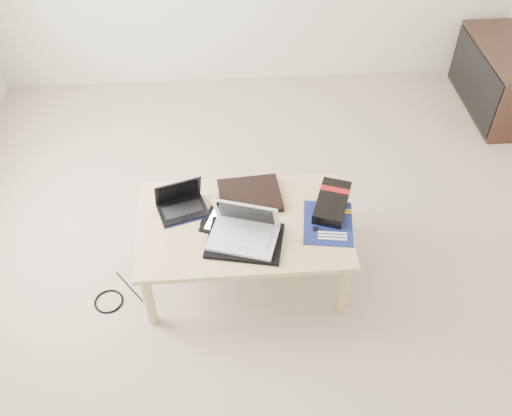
{
  "coord_description": "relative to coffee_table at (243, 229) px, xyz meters",
  "views": [
    {
      "loc": [
        -0.29,
        -2.07,
        2.55
      ],
      "look_at": [
        -0.15,
        -0.02,
        0.5
      ],
      "focal_mm": 40.0,
      "sensor_mm": 36.0,
      "label": 1
    }
  ],
  "objects": [
    {
      "name": "remote",
      "position": [
        0.1,
        0.04,
        0.06
      ],
      "size": [
        0.12,
        0.25,
        0.02
      ],
      "color": "#AFAFB3",
      "rests_on": "coffee_table"
    },
    {
      "name": "cable_coil",
      "position": [
        -0.17,
        -0.0,
        0.05
      ],
      "size": [
        0.13,
        0.13,
        0.01
      ],
      "primitive_type": "torus",
      "rotation": [
        0.0,
        0.0,
        0.34
      ],
      "color": "black",
      "rests_on": "coffee_table"
    },
    {
      "name": "netbook",
      "position": [
        -0.32,
        0.12,
        0.09
      ],
      "size": [
        0.29,
        0.25,
        0.18
      ],
      "color": "black",
      "rests_on": "coffee_table"
    },
    {
      "name": "media_cabinet",
      "position": [
        1.99,
        1.47,
        -0.1
      ],
      "size": [
        0.41,
        0.9,
        0.5
      ],
      "color": "#372216",
      "rests_on": "ground"
    },
    {
      "name": "neoprene_sleeve",
      "position": [
        0.0,
        -0.14,
        0.06
      ],
      "size": [
        0.42,
        0.35,
        0.02
      ],
      "primitive_type": "cube",
      "rotation": [
        0.0,
        0.0,
        -0.21
      ],
      "color": "black",
      "rests_on": "coffee_table"
    },
    {
      "name": "white_laptop",
      "position": [
        0.0,
        -0.11,
        0.12
      ],
      "size": [
        0.39,
        0.33,
        0.23
      ],
      "color": "silver",
      "rests_on": "neoprene_sleeve"
    },
    {
      "name": "ground",
      "position": [
        0.21,
        0.02,
        -0.35
      ],
      "size": [
        4.0,
        4.0,
        0.0
      ],
      "primitive_type": "plane",
      "color": "#AE9F8D",
      "rests_on": "ground"
    },
    {
      "name": "book",
      "position": [
        0.05,
        0.19,
        0.07
      ],
      "size": [
        0.35,
        0.3,
        0.03
      ],
      "color": "black",
      "rests_on": "coffee_table"
    },
    {
      "name": "coffee_table",
      "position": [
        0.0,
        0.0,
        0.0
      ],
      "size": [
        1.1,
        0.7,
        0.4
      ],
      "color": "#D5BE80",
      "rests_on": "ground"
    },
    {
      "name": "gpu_box",
      "position": [
        0.48,
        0.08,
        0.08
      ],
      "size": [
        0.25,
        0.35,
        0.07
      ],
      "color": "black",
      "rests_on": "coffee_table"
    },
    {
      "name": "floor_cable_coil",
      "position": [
        -0.75,
        -0.16,
        -0.35
      ],
      "size": [
        0.19,
        0.19,
        0.01
      ],
      "primitive_type": "torus",
      "rotation": [
        0.0,
        0.0,
        0.22
      ],
      "color": "black",
      "rests_on": "ground"
    },
    {
      "name": "floor_cable_trail",
      "position": [
        -0.63,
        -0.09,
        -0.35
      ],
      "size": [
        0.2,
        0.26,
        0.01
      ],
      "primitive_type": "cylinder",
      "rotation": [
        1.57,
        0.0,
        0.65
      ],
      "color": "black",
      "rests_on": "ground"
    },
    {
      "name": "motherboard",
      "position": [
        0.44,
        -0.04,
        0.05
      ],
      "size": [
        0.3,
        0.35,
        0.01
      ],
      "color": "#0C1551",
      "rests_on": "coffee_table"
    },
    {
      "name": "tablet",
      "position": [
        -0.08,
        -0.01,
        0.06
      ],
      "size": [
        0.3,
        0.27,
        0.01
      ],
      "color": "black",
      "rests_on": "coffee_table"
    }
  ]
}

